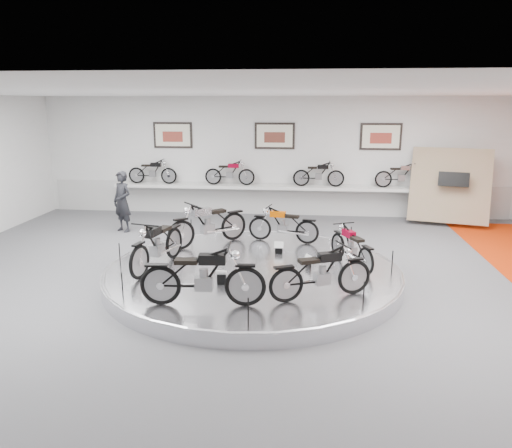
# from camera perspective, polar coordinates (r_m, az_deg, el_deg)

# --- Properties ---
(floor) EXTENTS (16.00, 16.00, 0.00)m
(floor) POSITION_cam_1_polar(r_m,az_deg,el_deg) (10.73, -0.54, -7.03)
(floor) COLOR #515154
(floor) RESTS_ON ground
(ceiling) EXTENTS (16.00, 16.00, 0.00)m
(ceiling) POSITION_cam_1_polar(r_m,az_deg,el_deg) (10.03, -0.59, 14.84)
(ceiling) COLOR white
(ceiling) RESTS_ON wall_back
(wall_back) EXTENTS (16.00, 0.00, 16.00)m
(wall_back) POSITION_cam_1_polar(r_m,az_deg,el_deg) (17.10, 2.13, 7.70)
(wall_back) COLOR silver
(wall_back) RESTS_ON floor
(wall_front) EXTENTS (16.00, 0.00, 16.00)m
(wall_front) POSITION_cam_1_polar(r_m,az_deg,el_deg) (3.66, -13.67, -16.41)
(wall_front) COLOR silver
(wall_front) RESTS_ON floor
(dado_band) EXTENTS (15.68, 0.04, 1.10)m
(dado_band) POSITION_cam_1_polar(r_m,az_deg,el_deg) (17.30, 2.08, 2.91)
(dado_band) COLOR #BCBCBA
(dado_band) RESTS_ON floor
(display_platform) EXTENTS (6.40, 6.40, 0.30)m
(display_platform) POSITION_cam_1_polar(r_m,az_deg,el_deg) (10.96, -0.36, -5.74)
(display_platform) COLOR silver
(display_platform) RESTS_ON floor
(platform_rim) EXTENTS (6.40, 6.40, 0.10)m
(platform_rim) POSITION_cam_1_polar(r_m,az_deg,el_deg) (10.92, -0.36, -5.15)
(platform_rim) COLOR #B2B2BA
(platform_rim) RESTS_ON display_platform
(shelf) EXTENTS (11.00, 0.55, 0.10)m
(shelf) POSITION_cam_1_polar(r_m,az_deg,el_deg) (16.94, 2.03, 4.23)
(shelf) COLOR silver
(shelf) RESTS_ON wall_back
(poster_left) EXTENTS (1.35, 0.06, 0.88)m
(poster_left) POSITION_cam_1_polar(r_m,az_deg,el_deg) (17.59, -9.49, 9.98)
(poster_left) COLOR #ECE9CB
(poster_left) RESTS_ON wall_back
(poster_center) EXTENTS (1.35, 0.06, 0.88)m
(poster_center) POSITION_cam_1_polar(r_m,az_deg,el_deg) (17.00, 2.14, 10.03)
(poster_center) COLOR #ECE9CB
(poster_center) RESTS_ON wall_back
(poster_right) EXTENTS (1.35, 0.06, 0.88)m
(poster_right) POSITION_cam_1_polar(r_m,az_deg,el_deg) (17.13, 14.08, 9.66)
(poster_right) COLOR #ECE9CB
(poster_right) RESTS_ON wall_back
(display_panel) EXTENTS (2.56, 1.52, 2.30)m
(display_panel) POSITION_cam_1_polar(r_m,az_deg,el_deg) (16.87, 21.28, 4.11)
(display_panel) COLOR #967764
(display_panel) RESTS_ON floor
(shelf_bike_a) EXTENTS (1.22, 0.43, 0.73)m
(shelf_bike_a) POSITION_cam_1_polar(r_m,az_deg,el_deg) (17.67, -11.74, 5.71)
(shelf_bike_a) COLOR black
(shelf_bike_a) RESTS_ON shelf
(shelf_bike_b) EXTENTS (1.22, 0.43, 0.73)m
(shelf_bike_b) POSITION_cam_1_polar(r_m,az_deg,el_deg) (17.04, -3.02, 5.69)
(shelf_bike_b) COLOR maroon
(shelf_bike_b) RESTS_ON shelf
(shelf_bike_c) EXTENTS (1.22, 0.43, 0.73)m
(shelf_bike_c) POSITION_cam_1_polar(r_m,az_deg,el_deg) (16.84, 7.16, 5.50)
(shelf_bike_c) COLOR black
(shelf_bike_c) RESTS_ON shelf
(shelf_bike_d) EXTENTS (1.22, 0.43, 0.73)m
(shelf_bike_d) POSITION_cam_1_polar(r_m,az_deg,el_deg) (17.11, 16.27, 5.19)
(shelf_bike_d) COLOR #9F9FA3
(shelf_bike_d) RESTS_ON shelf
(bike_a) EXTENTS (1.14, 1.61, 0.90)m
(bike_a) POSITION_cam_1_polar(r_m,az_deg,el_deg) (11.09, 10.86, -2.51)
(bike_a) COLOR maroon
(bike_a) RESTS_ON display_platform
(bike_b) EXTENTS (1.66, 0.88, 0.93)m
(bike_b) POSITION_cam_1_polar(r_m,az_deg,el_deg) (12.78, 3.13, -0.04)
(bike_b) COLOR #D35500
(bike_b) RESTS_ON display_platform
(bike_c) EXTENTS (1.87, 1.76, 1.12)m
(bike_c) POSITION_cam_1_polar(r_m,az_deg,el_deg) (12.54, -5.50, 0.10)
(bike_c) COLOR #9F9FA3
(bike_c) RESTS_ON display_platform
(bike_d) EXTENTS (1.05, 1.96, 1.09)m
(bike_d) POSITION_cam_1_polar(r_m,az_deg,el_deg) (10.94, -11.21, -2.22)
(bike_d) COLOR black
(bike_d) RESTS_ON display_platform
(bike_e) EXTENTS (1.93, 0.79, 1.11)m
(bike_e) POSITION_cam_1_polar(r_m,az_deg,el_deg) (8.82, -6.12, -5.92)
(bike_e) COLOR black
(bike_e) RESTS_ON display_platform
(bike_f) EXTENTS (1.81, 1.24, 1.01)m
(bike_f) POSITION_cam_1_polar(r_m,az_deg,el_deg) (9.19, 7.46, -5.48)
(bike_f) COLOR black
(bike_f) RESTS_ON display_platform
(visitor) EXTENTS (0.79, 0.71, 1.83)m
(visitor) POSITION_cam_1_polar(r_m,az_deg,el_deg) (15.44, -15.03, 2.49)
(visitor) COLOR black
(visitor) RESTS_ON floor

